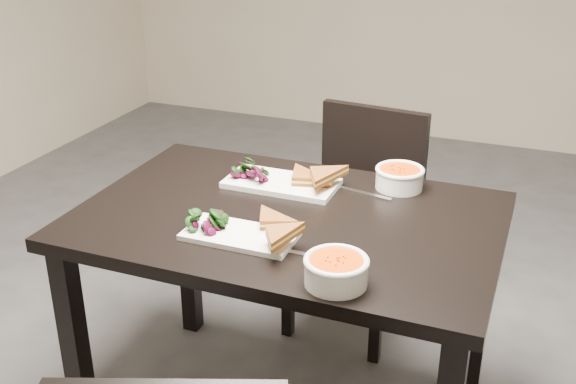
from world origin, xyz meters
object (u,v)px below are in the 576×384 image
object	(u,v)px
table	(288,244)
soup_bowl_near	(336,269)
plate_near	(240,235)
plate_far	(281,183)
soup_bowl_far	(400,177)
chair_far	(360,206)

from	to	relation	value
table	soup_bowl_near	world-z (taller)	soup_bowl_near
table	soup_bowl_near	bearing A→B (deg)	-51.80
plate_near	plate_far	size ratio (longest dim) A/B	0.86
soup_bowl_far	plate_far	bearing A→B (deg)	-161.00
chair_far	plate_far	distance (m)	0.58
chair_far	plate_near	distance (m)	0.91
chair_far	plate_far	bearing A→B (deg)	-98.50
chair_far	plate_near	bearing A→B (deg)	-90.69
chair_far	soup_bowl_near	distance (m)	1.05
soup_bowl_near	soup_bowl_far	distance (m)	0.61
chair_far	soup_bowl_far	bearing A→B (deg)	-53.52
chair_far	soup_bowl_near	bearing A→B (deg)	-71.93
soup_bowl_near	plate_far	bearing A→B (deg)	124.46
chair_far	soup_bowl_far	size ratio (longest dim) A/B	5.57
soup_bowl_near	plate_far	size ratio (longest dim) A/B	0.45
soup_bowl_near	soup_bowl_far	xyz separation A→B (m)	(0.01, 0.61, -0.00)
plate_far	soup_bowl_far	size ratio (longest dim) A/B	2.29
table	soup_bowl_far	size ratio (longest dim) A/B	7.86
chair_far	soup_bowl_far	xyz separation A→B (m)	(0.22, -0.37, 0.30)
plate_near	table	bearing A→B (deg)	69.78
soup_bowl_far	plate_near	bearing A→B (deg)	-123.53
table	chair_far	bearing A→B (deg)	87.13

